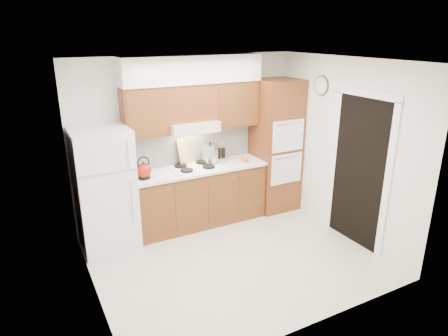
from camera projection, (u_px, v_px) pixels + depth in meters
name	position (u px, v px, depth m)	size (l,w,h in m)	color
floor	(234.00, 258.00, 5.42)	(3.60, 3.60, 0.00)	beige
ceiling	(236.00, 61.00, 4.57)	(3.60, 3.60, 0.00)	white
wall_back	(188.00, 140.00, 6.24)	(3.60, 0.02, 2.60)	white
wall_left	(86.00, 194.00, 4.19)	(0.02, 3.00, 2.60)	white
wall_right	(343.00, 149.00, 5.79)	(0.02, 3.00, 2.60)	white
fridge	(105.00, 190.00, 5.46)	(0.75, 0.72, 1.72)	white
base_cabinets	(199.00, 197.00, 6.28)	(2.11, 0.60, 0.90)	brown
countertop	(198.00, 169.00, 6.12)	(2.13, 0.62, 0.04)	white
backsplash	(190.00, 145.00, 6.27)	(2.11, 0.03, 0.56)	white
oven_cabinet	(275.00, 146.00, 6.68)	(0.70, 0.65, 2.20)	brown
upper_cab_left	(145.00, 112.00, 5.61)	(0.63, 0.33, 0.70)	brown
upper_cab_right	(233.00, 103.00, 6.24)	(0.73, 0.33, 0.70)	brown
range_hood	(192.00, 126.00, 5.95)	(0.75, 0.45, 0.15)	silver
upper_cab_over_hood	(190.00, 102.00, 5.89)	(0.75, 0.33, 0.55)	brown
soffit	(192.00, 69.00, 5.74)	(2.13, 0.36, 0.40)	silver
cooktop	(195.00, 167.00, 6.11)	(0.74, 0.50, 0.01)	white
doorway	(359.00, 173.00, 5.57)	(0.02, 0.90, 2.10)	black
wall_clock	(321.00, 86.00, 5.96)	(0.30, 0.30, 0.02)	#3F3833
kettle	(144.00, 171.00, 5.62)	(0.22, 0.22, 0.22)	maroon
cutting_board	(186.00, 152.00, 6.23)	(0.31, 0.02, 0.42)	tan
stock_pot	(210.00, 153.00, 6.29)	(0.26, 0.26, 0.27)	#AFB0B4
condiment_a	(216.00, 153.00, 6.49)	(0.06, 0.06, 0.22)	black
condiment_b	(219.00, 153.00, 6.52)	(0.05, 0.05, 0.17)	black
condiment_c	(224.00, 153.00, 6.56)	(0.06, 0.06, 0.17)	black
orange_near	(246.00, 160.00, 6.34)	(0.08, 0.08, 0.08)	#F9610D
orange_far	(243.00, 157.00, 6.48)	(0.08, 0.08, 0.08)	orange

